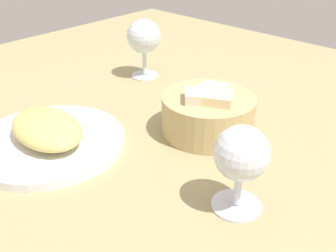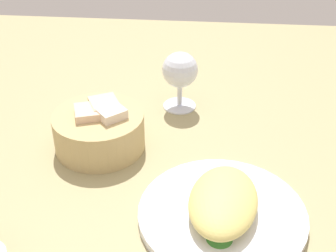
{
  "view_description": "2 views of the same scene",
  "coord_description": "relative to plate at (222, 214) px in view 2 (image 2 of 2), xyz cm",
  "views": [
    {
      "loc": [
        42.93,
        -41.67,
        35.84
      ],
      "look_at": [
        4.51,
        -0.46,
        4.48
      ],
      "focal_mm": 42.85,
      "sensor_mm": 36.0,
      "label": 1
    },
    {
      "loc": [
        -62.59,
        -9.73,
        50.51
      ],
      "look_at": [
        7.37,
        -3.42,
        3.96
      ],
      "focal_mm": 49.93,
      "sensor_mm": 36.0,
      "label": 2
    }
  ],
  "objects": [
    {
      "name": "bread_basket",
      "position": [
        16.52,
        22.01,
        3.09
      ],
      "size": [
        16.28,
        16.28,
        8.53
      ],
      "color": "tan",
      "rests_on": "ground_plane"
    },
    {
      "name": "omelette",
      "position": [
        0.0,
        0.0,
        2.71
      ],
      "size": [
        17.18,
        12.14,
        4.02
      ],
      "primitive_type": "ellipsoid",
      "rotation": [
        0.0,
        0.0,
        -0.13
      ],
      "color": "#D3C167",
      "rests_on": "plate"
    },
    {
      "name": "lettuce_garnish",
      "position": [
        -5.6,
        0.46,
        1.41
      ],
      "size": [
        3.78,
        3.78,
        1.42
      ],
      "primitive_type": "cone",
      "color": "#398933",
      "rests_on": "plate"
    },
    {
      "name": "plate",
      "position": [
        0.0,
        0.0,
        0.0
      ],
      "size": [
        25.33,
        25.33,
        1.4
      ],
      "primitive_type": "cylinder",
      "color": "white",
      "rests_on": "ground_plane"
    },
    {
      "name": "ground_plane",
      "position": [
        10.96,
        13.24,
        -1.7
      ],
      "size": [
        140.0,
        140.0,
        2.0
      ],
      "primitive_type": "cube",
      "color": "tan"
    },
    {
      "name": "wine_glass_near",
      "position": [
        31.93,
        8.63,
        7.2
      ],
      "size": [
        7.24,
        7.24,
        12.13
      ],
      "color": "silver",
      "rests_on": "ground_plane"
    }
  ]
}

